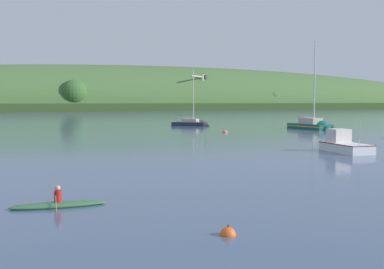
{
  "coord_description": "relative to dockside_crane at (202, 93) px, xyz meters",
  "views": [
    {
      "loc": [
        -18.85,
        -2.61,
        4.43
      ],
      "look_at": [
        3.69,
        38.22,
        1.1
      ],
      "focal_mm": 43.43,
      "sensor_mm": 36.0,
      "label": 1
    }
  ],
  "objects": [
    {
      "name": "sailboat_near_mooring",
      "position": [
        -79.81,
        -134.64,
        -8.63
      ],
      "size": [
        6.17,
        6.75,
        11.0
      ],
      "rotation": [
        0.0,
        0.0,
        5.41
      ],
      "color": "#232328",
      "rests_on": "ground"
    },
    {
      "name": "mooring_buoy_foreground",
      "position": [
        -112.25,
        -195.26,
        -8.9
      ],
      "size": [
        0.54,
        0.54,
        0.62
      ],
      "color": "#EA5B19",
      "rests_on": "ground"
    },
    {
      "name": "sailboat_far_left",
      "position": [
        -67.91,
        -152.68,
        -8.61
      ],
      "size": [
        3.37,
        9.06,
        15.27
      ],
      "rotation": [
        0.0,
        0.0,
        4.66
      ],
      "color": "#0F564C",
      "rests_on": "ground"
    },
    {
      "name": "far_shoreline_hill",
      "position": [
        -10.82,
        27.1,
        -8.73
      ],
      "size": [
        599.11,
        128.4,
        47.96
      ],
      "rotation": [
        0.0,
        0.0,
        -0.09
      ],
      "color": "#314A21",
      "rests_on": "ground"
    },
    {
      "name": "dockside_crane",
      "position": [
        0.0,
        0.0,
        0.0
      ],
      "size": [
        12.88,
        8.18,
        18.35
      ],
      "rotation": [
        0.0,
        0.0,
        3.65
      ],
      "color": "#4C4C51",
      "rests_on": "ground"
    },
    {
      "name": "canoe_with_paddler",
      "position": [
        -116.23,
        -188.34,
        -8.8
      ],
      "size": [
        4.02,
        1.7,
        1.02
      ],
      "rotation": [
        0.0,
        0.0,
        2.95
      ],
      "color": "#33663D",
      "rests_on": "ground"
    },
    {
      "name": "fishing_boat_moored",
      "position": [
        -89.25,
        -178.59,
        -8.46
      ],
      "size": [
        3.35,
        5.85,
        3.54
      ],
      "rotation": [
        0.0,
        0.0,
        1.35
      ],
      "color": "white",
      "rests_on": "ground"
    },
    {
      "name": "mooring_buoy_far_upstream",
      "position": [
        -84.39,
        -152.1,
        -8.9
      ],
      "size": [
        0.75,
        0.75,
        0.83
      ],
      "color": "#E06675",
      "rests_on": "ground"
    }
  ]
}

